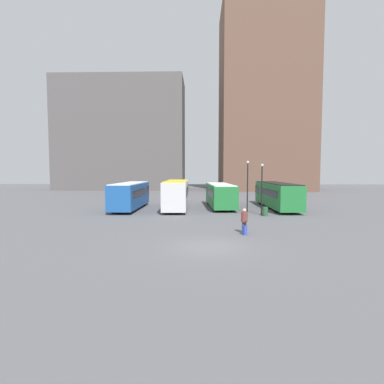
# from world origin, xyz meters

# --- Properties ---
(ground_plane) EXTENTS (160.00, 160.00, 0.00)m
(ground_plane) POSITION_xyz_m (0.00, 0.00, 0.00)
(ground_plane) COLOR #56565B
(building_block_left) EXTENTS (28.75, 11.42, 25.06)m
(building_block_left) POSITION_xyz_m (-18.65, 53.06, 12.53)
(building_block_left) COLOR #5B5656
(building_block_left) RESTS_ON ground_plane
(building_block_right) EXTENTS (19.53, 16.95, 41.27)m
(building_block_right) POSITION_xyz_m (14.04, 53.06, 20.63)
(building_block_right) COLOR brown
(building_block_right) RESTS_ON ground_plane
(bus_0) EXTENTS (2.59, 9.85, 2.95)m
(bus_0) POSITION_xyz_m (-8.33, 16.77, 1.60)
(bus_0) COLOR #1E56A3
(bus_0) RESTS_ON ground_plane
(bus_1) EXTENTS (2.55, 9.35, 3.20)m
(bus_1) POSITION_xyz_m (-3.13, 16.59, 1.73)
(bus_1) COLOR silver
(bus_1) RESTS_ON ground_plane
(bus_2) EXTENTS (3.17, 9.96, 2.75)m
(bus_2) POSITION_xyz_m (1.87, 18.60, 1.50)
(bus_2) COLOR #237A38
(bus_2) RESTS_ON ground_plane
(bus_3) EXTENTS (2.69, 11.93, 2.92)m
(bus_3) POSITION_xyz_m (8.33, 18.10, 1.60)
(bus_3) COLOR #237A38
(bus_3) RESTS_ON ground_plane
(traveler) EXTENTS (0.58, 0.58, 1.72)m
(traveler) POSITION_xyz_m (2.54, 3.79, 1.02)
(traveler) COLOR #4C3828
(traveler) RESTS_ON ground_plane
(suitcase) EXTENTS (0.34, 0.41, 0.94)m
(suitcase) POSITION_xyz_m (2.49, 3.28, 0.33)
(suitcase) COLOR #334CB2
(suitcase) RESTS_ON ground_plane
(lamp_post_0) EXTENTS (0.28, 0.28, 4.96)m
(lamp_post_0) POSITION_xyz_m (5.50, 12.57, 2.96)
(lamp_post_0) COLOR black
(lamp_post_0) RESTS_ON ground_plane
(lamp_post_1) EXTENTS (0.28, 0.28, 5.29)m
(lamp_post_1) POSITION_xyz_m (4.36, 14.10, 3.14)
(lamp_post_1) COLOR black
(lamp_post_1) RESTS_ON ground_plane
(trash_bin) EXTENTS (0.52, 0.52, 0.85)m
(trash_bin) POSITION_xyz_m (5.71, 11.85, 0.42)
(trash_bin) COLOR #285633
(trash_bin) RESTS_ON ground_plane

